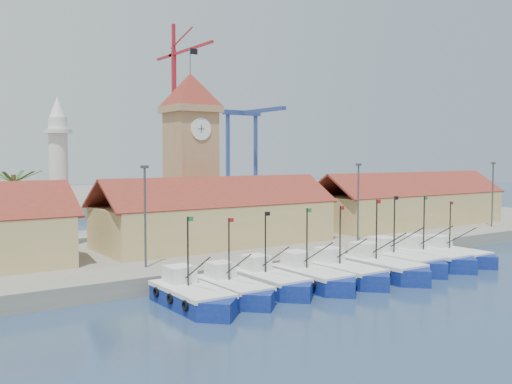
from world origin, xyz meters
TOP-DOWN VIEW (x-y plane):
  - ground at (0.00, 0.00)m, footprint 400.00×400.00m
  - quay at (0.00, 24.00)m, footprint 140.00×32.00m
  - terminal at (0.00, 110.00)m, footprint 240.00×80.00m
  - boat_0 at (-12.34, 2.44)m, footprint 3.46×9.48m
  - boat_1 at (-8.49, 2.83)m, footprint 3.27×8.97m
  - boat_2 at (-4.50, 3.38)m, footprint 3.39×9.30m
  - boat_3 at (-0.57, 2.62)m, footprint 3.47×9.51m
  - boat_4 at (3.22, 2.48)m, footprint 3.48×9.54m
  - boat_5 at (7.39, 1.93)m, footprint 3.70×10.15m
  - boat_6 at (11.43, 3.33)m, footprint 3.75×10.28m
  - boat_7 at (15.48, 2.96)m, footprint 3.69×10.10m
  - boat_8 at (19.32, 2.70)m, footprint 3.32×9.09m
  - hall_center at (0.00, 20.00)m, footprint 27.04×10.13m
  - hall_right at (32.00, 20.00)m, footprint 31.20×10.13m
  - clock_tower at (0.00, 26.00)m, footprint 5.80×5.80m
  - minaret at (-15.00, 28.00)m, footprint 3.00×3.00m
  - palm_tree at (-20.00, 26.00)m, footprint 5.60×5.03m
  - lamp_posts at (0.50, 12.00)m, footprint 80.70×0.25m
  - crane_red_right at (36.99, 103.93)m, footprint 1.00×30.68m
  - gantry at (62.00, 106.65)m, footprint 13.00×22.00m

SIDE VIEW (x-z plane):
  - ground at x=0.00m, z-range 0.00..0.00m
  - boat_1 at x=-8.49m, z-range -2.69..4.09m
  - boat_8 at x=19.32m, z-range -2.73..4.15m
  - boat_2 at x=-4.50m, z-range -2.79..4.24m
  - boat_0 at x=-12.34m, z-range -2.85..4.33m
  - boat_3 at x=-0.57m, z-range -2.85..4.34m
  - boat_4 at x=3.22m, z-range -2.86..4.35m
  - quay at x=0.00m, z-range 0.00..1.50m
  - boat_7 at x=15.48m, z-range -3.03..4.61m
  - boat_5 at x=7.39m, z-range -3.05..4.63m
  - boat_6 at x=11.43m, z-range -3.09..4.69m
  - terminal at x=0.00m, z-range 0.00..2.00m
  - hall_center at x=0.00m, z-range 0.18..7.79m
  - hall_right at x=32.00m, z-range 0.18..7.79m
  - palm_tree at x=-20.00m, z-range 2.05..10.44m
  - lamp_posts at x=0.50m, z-range 1.96..10.99m
  - minaret at x=-15.00m, z-range 1.58..17.88m
  - clock_tower at x=0.00m, z-range 0.61..23.31m
  - gantry at x=62.00m, z-range 8.44..31.64m
  - crane_red_right at x=36.99m, z-range 4.27..48.95m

